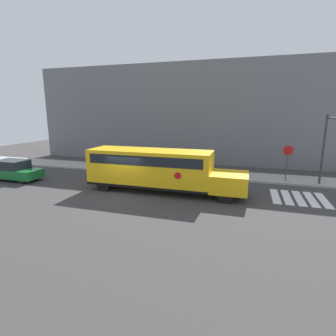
{
  "coord_description": "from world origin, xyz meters",
  "views": [
    {
      "loc": [
        7.75,
        -15.67,
        5.4
      ],
      "look_at": [
        2.5,
        1.29,
        1.57
      ],
      "focal_mm": 28.0,
      "sensor_mm": 36.0,
      "label": 1
    }
  ],
  "objects": [
    {
      "name": "ground_plane",
      "position": [
        0.0,
        0.0,
        0.0
      ],
      "size": [
        60.0,
        60.0,
        0.0
      ],
      "primitive_type": "plane",
      "color": "#3A3838"
    },
    {
      "name": "stop_sign",
      "position": [
        10.62,
        5.59,
        1.92
      ],
      "size": [
        0.72,
        0.1,
        2.9
      ],
      "color": "#38383A",
      "rests_on": "ground"
    },
    {
      "name": "school_bus",
      "position": [
        1.84,
        0.79,
        1.64
      ],
      "size": [
        10.75,
        2.57,
        2.85
      ],
      "color": "yellow",
      "rests_on": "ground"
    },
    {
      "name": "parked_car",
      "position": [
        -10.11,
        0.25,
        0.78
      ],
      "size": [
        4.19,
        1.78,
        1.61
      ],
      "color": "#196B2D",
      "rests_on": "ground"
    },
    {
      "name": "crosswalk_stripes",
      "position": [
        11.02,
        2.0,
        0.0
      ],
      "size": [
        3.3,
        3.2,
        0.01
      ],
      "color": "white",
      "rests_on": "ground"
    },
    {
      "name": "building_backdrop",
      "position": [
        0.0,
        13.0,
        5.16
      ],
      "size": [
        32.0,
        4.0,
        10.31
      ],
      "color": "slate",
      "rests_on": "ground"
    },
    {
      "name": "sidewalk_strip",
      "position": [
        0.0,
        6.5,
        0.07
      ],
      "size": [
        44.0,
        3.0,
        0.15
      ],
      "color": "#9E9E99",
      "rests_on": "ground"
    },
    {
      "name": "traffic_light",
      "position": [
        12.94,
        4.31,
        3.51
      ],
      "size": [
        0.28,
        3.88,
        5.23
      ],
      "color": "#38383A",
      "rests_on": "ground"
    }
  ]
}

